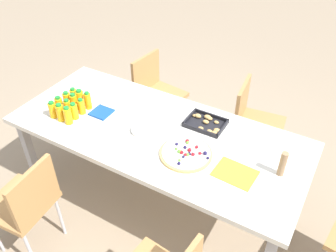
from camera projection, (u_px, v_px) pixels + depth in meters
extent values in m
plane|color=gray|center=(158.00, 198.00, 3.05)|extent=(12.00, 12.00, 0.00)
cube|color=silver|center=(157.00, 132.00, 2.60)|extent=(2.19, 0.94, 0.04)
cube|color=#99999E|center=(30.00, 154.00, 2.97)|extent=(0.06, 0.06, 0.71)
cube|color=#99999E|center=(90.00, 107.00, 3.50)|extent=(0.06, 0.06, 0.71)
cube|color=#99999E|center=(298.00, 185.00, 2.70)|extent=(0.06, 0.06, 0.71)
cube|color=#B7844C|center=(260.00, 126.00, 3.11)|extent=(0.44, 0.44, 0.04)
cube|color=#B7844C|center=(242.00, 103.00, 3.05)|extent=(0.07, 0.38, 0.38)
cylinder|color=silver|center=(276.00, 141.00, 3.33)|extent=(0.02, 0.02, 0.41)
cylinder|color=silver|center=(270.00, 162.00, 3.10)|extent=(0.02, 0.02, 0.41)
cylinder|color=silver|center=(243.00, 132.00, 3.43)|extent=(0.02, 0.02, 0.41)
cylinder|color=silver|center=(234.00, 153.00, 3.20)|extent=(0.02, 0.02, 0.41)
cube|color=#B7844C|center=(20.00, 203.00, 2.44)|extent=(0.43, 0.43, 0.04)
cube|color=#B7844C|center=(35.00, 194.00, 2.26)|extent=(0.06, 0.38, 0.38)
cylinder|color=silver|center=(27.00, 202.00, 2.76)|extent=(0.02, 0.02, 0.41)
cylinder|color=silver|center=(30.00, 251.00, 2.42)|extent=(0.02, 0.02, 0.41)
cylinder|color=silver|center=(60.00, 217.00, 2.65)|extent=(0.02, 0.02, 0.41)
cylinder|color=silver|center=(336.00, 234.00, 2.53)|extent=(0.02, 0.02, 0.41)
cube|color=#B7844C|center=(161.00, 96.00, 3.48)|extent=(0.45, 0.45, 0.04)
cube|color=#B7844C|center=(146.00, 74.00, 3.45)|extent=(0.08, 0.38, 0.38)
cylinder|color=silver|center=(183.00, 115.00, 3.65)|extent=(0.02, 0.02, 0.41)
cylinder|color=silver|center=(164.00, 130.00, 3.45)|extent=(0.02, 0.02, 0.41)
cylinder|color=silver|center=(159.00, 104.00, 3.80)|extent=(0.02, 0.02, 0.41)
cylinder|color=silver|center=(139.00, 118.00, 3.61)|extent=(0.02, 0.02, 0.41)
cylinder|color=#F9AD14|center=(53.00, 110.00, 2.68)|extent=(0.06, 0.06, 0.12)
cylinder|color=#1E8C33|center=(51.00, 103.00, 2.64)|extent=(0.04, 0.04, 0.02)
cylinder|color=#F9AF14|center=(60.00, 113.00, 2.65)|extent=(0.06, 0.06, 0.13)
cylinder|color=#1E8C33|center=(59.00, 105.00, 2.60)|extent=(0.04, 0.04, 0.02)
cylinder|color=#F9AF14|center=(68.00, 116.00, 2.62)|extent=(0.06, 0.06, 0.13)
cylinder|color=#1E8C33|center=(66.00, 108.00, 2.57)|extent=(0.04, 0.04, 0.02)
cylinder|color=#FAAD14|center=(59.00, 105.00, 2.73)|extent=(0.06, 0.06, 0.12)
cylinder|color=#1E8C33|center=(58.00, 98.00, 2.69)|extent=(0.04, 0.04, 0.02)
cylinder|color=#FAAE14|center=(68.00, 108.00, 2.70)|extent=(0.05, 0.05, 0.13)
cylinder|color=#1E8C33|center=(66.00, 100.00, 2.65)|extent=(0.03, 0.03, 0.02)
cylinder|color=#F9AF14|center=(74.00, 112.00, 2.67)|extent=(0.06, 0.06, 0.12)
cylinder|color=#1E8C33|center=(73.00, 104.00, 2.63)|extent=(0.04, 0.04, 0.02)
cylinder|color=#F9AB14|center=(67.00, 101.00, 2.78)|extent=(0.06, 0.06, 0.13)
cylinder|color=#1E8C33|center=(66.00, 93.00, 2.74)|extent=(0.04, 0.04, 0.02)
cylinder|color=#F9AB14|center=(74.00, 103.00, 2.75)|extent=(0.06, 0.06, 0.13)
cylinder|color=#1E8C33|center=(72.00, 95.00, 2.70)|extent=(0.04, 0.04, 0.02)
cylinder|color=#F8B014|center=(82.00, 107.00, 2.72)|extent=(0.05, 0.05, 0.12)
cylinder|color=#1E8C33|center=(80.00, 100.00, 2.68)|extent=(0.04, 0.04, 0.02)
cylinder|color=#F9AF14|center=(74.00, 96.00, 2.84)|extent=(0.05, 0.05, 0.12)
cylinder|color=#1E8C33|center=(72.00, 89.00, 2.79)|extent=(0.04, 0.04, 0.02)
cylinder|color=#FAAA14|center=(80.00, 99.00, 2.80)|extent=(0.06, 0.06, 0.13)
cylinder|color=#1E8C33|center=(79.00, 91.00, 2.75)|extent=(0.04, 0.04, 0.02)
cylinder|color=#FAAB14|center=(88.00, 101.00, 2.77)|extent=(0.05, 0.05, 0.13)
cylinder|color=#1E8C33|center=(87.00, 93.00, 2.72)|extent=(0.03, 0.03, 0.02)
cylinder|color=tan|center=(186.00, 154.00, 2.38)|extent=(0.35, 0.35, 0.02)
cylinder|color=white|center=(186.00, 152.00, 2.37)|extent=(0.33, 0.33, 0.01)
sphere|color=#1E1947|center=(208.00, 158.00, 2.32)|extent=(0.02, 0.02, 0.02)
sphere|color=#66B238|center=(188.00, 155.00, 2.34)|extent=(0.02, 0.02, 0.02)
sphere|color=#1E1947|center=(185.00, 147.00, 2.40)|extent=(0.02, 0.02, 0.02)
sphere|color=#66B238|center=(188.00, 143.00, 2.43)|extent=(0.02, 0.02, 0.02)
sphere|color=#1E1947|center=(183.00, 157.00, 2.33)|extent=(0.02, 0.02, 0.02)
sphere|color=#66B238|center=(179.00, 160.00, 2.30)|extent=(0.02, 0.02, 0.02)
sphere|color=#66B238|center=(176.00, 149.00, 2.39)|extent=(0.02, 0.02, 0.02)
sphere|color=red|center=(182.00, 152.00, 2.36)|extent=(0.03, 0.03, 0.03)
sphere|color=#1E1947|center=(189.00, 154.00, 2.35)|extent=(0.02, 0.02, 0.02)
sphere|color=#1E1947|center=(205.00, 153.00, 2.35)|extent=(0.03, 0.03, 0.03)
sphere|color=#66B238|center=(179.00, 151.00, 2.36)|extent=(0.03, 0.03, 0.03)
sphere|color=red|center=(186.00, 154.00, 2.34)|extent=(0.02, 0.02, 0.02)
sphere|color=red|center=(197.00, 147.00, 2.40)|extent=(0.02, 0.02, 0.02)
sphere|color=red|center=(190.00, 150.00, 2.37)|extent=(0.03, 0.03, 0.03)
sphere|color=red|center=(193.00, 154.00, 2.34)|extent=(0.02, 0.02, 0.02)
sphere|color=red|center=(200.00, 153.00, 2.35)|extent=(0.02, 0.02, 0.02)
sphere|color=#1E1947|center=(179.00, 163.00, 2.28)|extent=(0.02, 0.02, 0.02)
sphere|color=red|center=(187.00, 141.00, 2.45)|extent=(0.03, 0.03, 0.03)
sphere|color=#1E1947|center=(177.00, 144.00, 2.42)|extent=(0.02, 0.02, 0.02)
cube|color=black|center=(205.00, 124.00, 2.64)|extent=(0.29, 0.22, 0.01)
cube|color=black|center=(199.00, 131.00, 2.56)|extent=(0.29, 0.01, 0.03)
cube|color=black|center=(211.00, 116.00, 2.70)|extent=(0.29, 0.01, 0.03)
cube|color=black|center=(189.00, 117.00, 2.68)|extent=(0.01, 0.22, 0.03)
cube|color=black|center=(223.00, 129.00, 2.58)|extent=(0.01, 0.22, 0.03)
ellipsoid|color=tan|center=(209.00, 118.00, 2.67)|extent=(0.05, 0.03, 0.03)
ellipsoid|color=tan|center=(208.00, 117.00, 2.68)|extent=(0.05, 0.04, 0.03)
ellipsoid|color=tan|center=(201.00, 128.00, 2.58)|extent=(0.04, 0.03, 0.02)
ellipsoid|color=tan|center=(216.00, 122.00, 2.63)|extent=(0.04, 0.03, 0.02)
ellipsoid|color=tan|center=(206.00, 122.00, 2.63)|extent=(0.05, 0.03, 0.03)
ellipsoid|color=tan|center=(195.00, 116.00, 2.70)|extent=(0.04, 0.03, 0.02)
ellipsoid|color=tan|center=(210.00, 131.00, 2.55)|extent=(0.04, 0.03, 0.02)
ellipsoid|color=tan|center=(198.00, 116.00, 2.69)|extent=(0.05, 0.04, 0.03)
ellipsoid|color=tan|center=(214.00, 133.00, 2.53)|extent=(0.05, 0.03, 0.03)
ellipsoid|color=tan|center=(217.00, 130.00, 2.55)|extent=(0.05, 0.04, 0.03)
cylinder|color=silver|center=(143.00, 131.00, 2.58)|extent=(0.18, 0.18, 0.00)
cylinder|color=silver|center=(143.00, 130.00, 2.58)|extent=(0.18, 0.18, 0.00)
cylinder|color=silver|center=(143.00, 130.00, 2.58)|extent=(0.18, 0.18, 0.00)
cylinder|color=silver|center=(143.00, 129.00, 2.57)|extent=(0.18, 0.18, 0.00)
cylinder|color=silver|center=(143.00, 129.00, 2.57)|extent=(0.18, 0.18, 0.00)
cube|color=#194CA5|center=(101.00, 112.00, 2.75)|extent=(0.15, 0.15, 0.01)
cylinder|color=#9E7A56|center=(283.00, 164.00, 2.19)|extent=(0.04, 0.04, 0.18)
cube|color=yellow|center=(235.00, 173.00, 2.25)|extent=(0.27, 0.21, 0.01)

